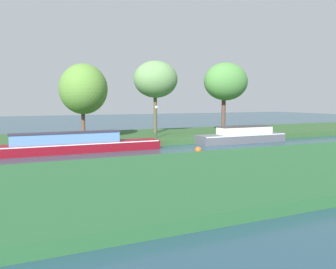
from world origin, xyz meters
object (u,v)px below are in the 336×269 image
Objects in this scene: willow_tree_centre at (156,80)px; channel_buoy at (198,150)px; willow_tree_left at (83,89)px; slate_narrowboat at (242,136)px; willow_tree_right at (226,82)px; maroon_barge at (74,144)px; lamp_post at (156,117)px; mooring_post_near at (238,132)px.

willow_tree_centre is 15.46× the size of channel_buoy.
willow_tree_centre is at bearing 18.24° from willow_tree_left.
slate_narrowboat is 9.31m from willow_tree_centre.
willow_tree_right is at bearing 47.27° from channel_buoy.
slate_narrowboat is 12.93m from willow_tree_left.
willow_tree_left is 13.63× the size of channel_buoy.
slate_narrowboat is 6.41m from willow_tree_right.
slate_narrowboat is at bearing 0.00° from maroon_barge.
slate_narrowboat reaches higher than channel_buoy.
slate_narrowboat is 7.01m from channel_buoy.
lamp_post is 6.03× the size of channel_buoy.
willow_tree_centre is 5.31m from lamp_post.
maroon_barge is at bearing -142.22° from willow_tree_centre.
willow_tree_centre is 2.56× the size of lamp_post.
willow_tree_right is (14.46, 4.38, 4.49)m from maroon_barge.
slate_narrowboat is 1.32× the size of willow_tree_left.
channel_buoy is at bearing -149.32° from slate_narrowboat.
slate_narrowboat is at bearing 30.68° from channel_buoy.
channel_buoy is (-6.52, -4.85, -0.49)m from mooring_post_near.
willow_tree_left is 0.88× the size of willow_tree_centre.
slate_narrowboat reaches higher than mooring_post_near.
willow_tree_left is at bearing 125.87° from channel_buoy.
willow_tree_right is at bearing 73.20° from slate_narrowboat.
maroon_barge is 1.69× the size of willow_tree_centre.
willow_tree_right is 11.85m from channel_buoy.
maroon_barge is at bearing 153.35° from channel_buoy.
mooring_post_near is at bearing -13.63° from willow_tree_left.
slate_narrowboat is 6.99m from lamp_post.
willow_tree_left reaches higher than mooring_post_near.
lamp_post is (5.32, -1.66, -2.18)m from willow_tree_left.
mooring_post_near is (0.50, 1.27, 0.15)m from slate_narrowboat.
willow_tree_left is 13.01m from willow_tree_right.
willow_tree_left is (-11.66, 4.22, 3.65)m from slate_narrowboat.
mooring_post_near is at bearing -44.85° from willow_tree_centre.
mooring_post_near is at bearing 5.34° from maroon_barge.
willow_tree_left is at bearing -161.76° from willow_tree_centre.
mooring_post_near is at bearing -10.67° from lamp_post.
maroon_barge is 13.70m from mooring_post_near.
channel_buoy is at bearing -143.39° from mooring_post_near.
maroon_barge is 11.59m from willow_tree_centre.
maroon_barge is at bearing -109.30° from willow_tree_left.
channel_buoy is (7.12, -3.57, -0.34)m from maroon_barge.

